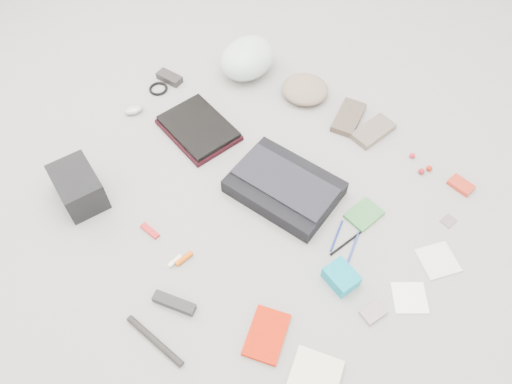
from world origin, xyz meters
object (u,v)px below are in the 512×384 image
Objects in this scene: laptop at (198,126)px; messenger_bag at (284,187)px; camera_bag at (78,187)px; accordion_wallet at (341,277)px; book_red at (267,335)px; bike_helmet at (247,58)px.

messenger_bag is at bearing 8.84° from laptop.
camera_bag is 1.93× the size of accordion_wallet.
accordion_wallet is at bearing 55.88° from book_red.
camera_bag reaches higher than laptop.
camera_bag is at bearing -89.95° from bike_helmet.
laptop is at bearing 126.13° from book_red.
messenger_bag is 1.31× the size of laptop.
book_red is at bearing -21.84° from laptop.
accordion_wallet is at bearing -31.26° from bike_helmet.
accordion_wallet reaches higher than laptop.
camera_bag reaches higher than accordion_wallet.
messenger_bag is 0.74m from bike_helmet.
messenger_bag reaches higher than laptop.
messenger_bag is 0.82m from camera_bag.
accordion_wallet is (0.39, -0.19, -0.01)m from messenger_bag.
camera_bag is 1.21× the size of book_red.
messenger_bag reaches higher than accordion_wallet.
accordion_wallet is at bearing -27.78° from messenger_bag.
messenger_bag is 1.44× the size of bike_helmet.
messenger_bag is at bearing 169.82° from accordion_wallet.
camera_bag is at bearing -146.20° from accordion_wallet.
bike_helmet reaches higher than accordion_wallet.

